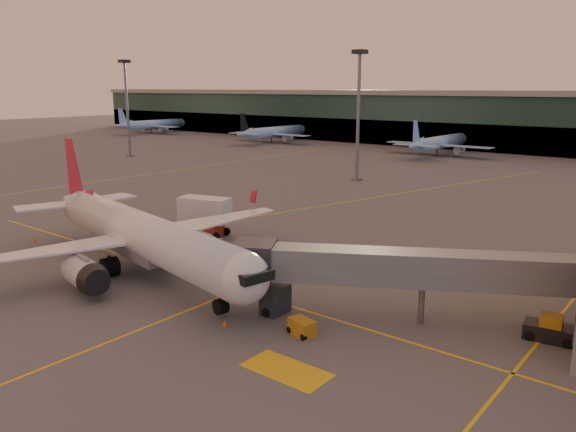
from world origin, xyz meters
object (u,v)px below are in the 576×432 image
Objects in this scene: catering_truck at (205,214)px; gpu_cart at (302,327)px; main_airplane at (138,234)px; pushback_tug at (550,330)px.

gpu_cart is (27.29, -15.69, -2.22)m from catering_truck.
main_airplane is 5.93× the size of catering_truck.
pushback_tug is (36.85, 9.46, -3.28)m from main_airplane.
main_airplane reaches higher than catering_truck.
main_airplane is 15.29m from catering_truck.
pushback_tug is at bearing 25.77° from main_airplane.
catering_truck is at bearing 165.54° from pushback_tug.
gpu_cart is at bearing 7.52° from main_airplane.
pushback_tug is (15.05, 10.93, 0.16)m from gpu_cart.
catering_truck is at bearing 164.22° from gpu_cart.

